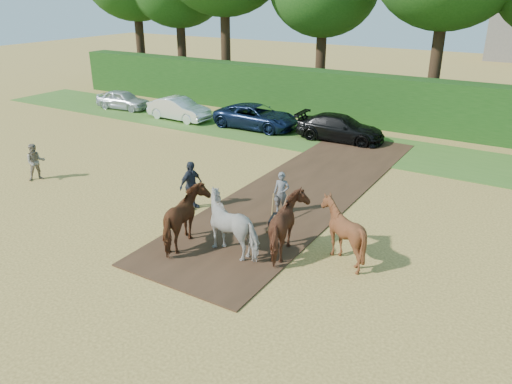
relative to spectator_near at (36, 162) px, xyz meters
The scene contains 8 objects.
ground 9.19m from the spectator_near, 12.85° to the right, with size 120.00×120.00×0.00m, color gold.
earth_strip 11.57m from the spectator_near, 25.46° to the left, with size 4.50×17.00×0.05m, color #472D1C.
grass_verge 14.95m from the spectator_near, 53.27° to the left, with size 50.00×5.00×0.03m, color #38601E.
hedgerow 18.74m from the spectator_near, 61.53° to the left, with size 46.00×1.60×3.00m, color #14380F.
spectator_near is the anchor object (origin of this frame).
spectator_far 7.67m from the spectator_near, ahead, with size 1.09×0.45×1.86m, color #272C35.
plough_team 11.61m from the spectator_near, ahead, with size 6.37×5.33×1.91m.
parked_cars 14.29m from the spectator_near, 56.49° to the left, with size 35.21×3.48×1.41m.
Camera 1 is at (9.75, -10.37, 7.78)m, focal length 35.00 mm.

